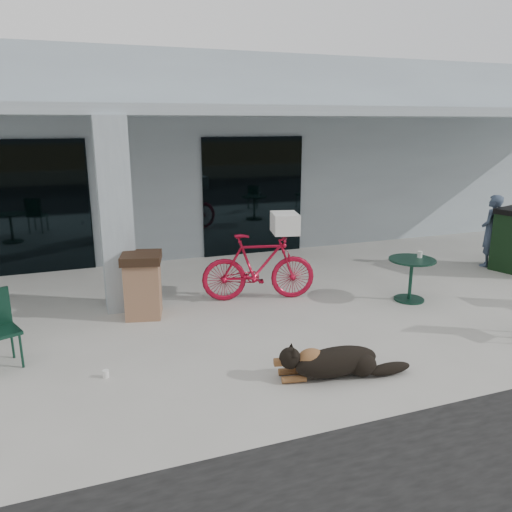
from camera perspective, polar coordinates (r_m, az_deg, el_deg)
name	(u,v)px	position (r m, az deg, el deg)	size (l,w,h in m)	color
ground	(252,351)	(6.92, -0.42, -10.80)	(80.00, 80.00, 0.00)	#B1AFA7
building	(150,150)	(14.53, -12.02, 11.73)	(22.00, 7.00, 4.50)	#ABBBC2
storefront_glass_left	(17,209)	(11.03, -25.69, 4.89)	(2.80, 0.06, 2.70)	black
storefront_glass_right	(253,196)	(11.64, -0.33, 6.84)	(2.40, 0.06, 2.70)	black
column	(116,216)	(8.31, -15.73, 4.41)	(0.50, 0.50, 3.12)	#ABBBC2
overhang	(187,111)	(9.69, -7.92, 16.08)	(22.00, 2.80, 0.18)	#ABBBC2
bicycle	(259,267)	(8.63, 0.30, -1.26)	(0.56, 1.97, 1.18)	#AE0E2A
laundry_basket	(285,223)	(8.52, 3.32, 3.78)	(0.58, 0.43, 0.34)	white
dog	(337,360)	(6.28, 9.19, -11.67)	(1.26, 0.42, 0.42)	black
cup_near_dog	(106,374)	(6.51, -16.79, -12.77)	(0.08, 0.08, 0.10)	white
cafe_table_far	(411,280)	(9.05, 17.25, -2.61)	(0.80, 0.80, 0.75)	#13382A
person	(490,231)	(11.77, 25.22, 2.62)	(0.56, 0.37, 1.54)	#394860
cup_on_table	(420,254)	(9.07, 18.21, 0.17)	(0.08, 0.08, 0.11)	white
trash_receptacle	(143,285)	(8.11, -12.80, -3.27)	(0.61, 0.61, 1.03)	#8E6449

